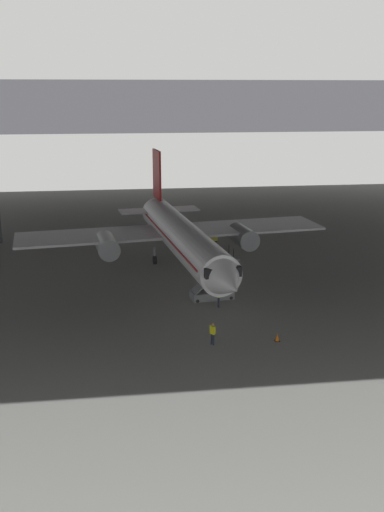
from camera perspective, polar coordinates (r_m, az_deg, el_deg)
ground_plane at (r=52.94m, az=1.08°, el=-2.98°), size 110.00×110.00×0.00m
hangar_structure at (r=63.64m, az=-0.77°, el=15.76°), size 121.00×99.00×17.55m
airplane_main at (r=57.45m, az=-1.12°, el=2.00°), size 32.91×33.84×10.71m
boarding_stairs at (r=49.63m, az=2.08°, el=-3.44°), size 4.19×1.96×4.50m
crew_worker_near_nose at (r=40.75m, az=2.05°, el=-7.58°), size 0.39×0.46×1.66m
crew_worker_by_stairs at (r=47.55m, az=2.66°, el=-3.96°), size 0.24×0.55×1.75m
traffic_cone_orange at (r=41.99m, az=8.47°, el=-7.99°), size 0.36×0.36×0.60m
baggage_tug at (r=68.45m, az=1.63°, el=1.91°), size 1.95×2.49×0.90m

